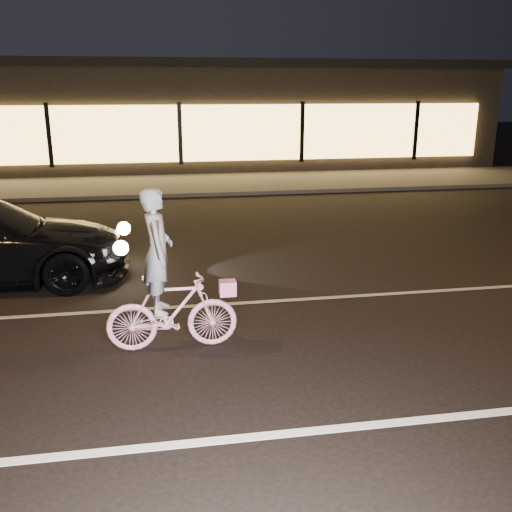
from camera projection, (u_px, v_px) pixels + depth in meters
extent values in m
plane|color=black|center=(238.00, 364.00, 6.86)|extent=(90.00, 90.00, 0.00)
cube|color=silver|center=(259.00, 436.00, 5.44)|extent=(60.00, 0.12, 0.01)
cube|color=gray|center=(220.00, 304.00, 8.75)|extent=(60.00, 0.10, 0.01)
cube|color=#383533|center=(184.00, 185.00, 19.13)|extent=(30.00, 4.00, 0.12)
cube|color=black|center=(175.00, 117.00, 24.24)|extent=(25.00, 8.00, 4.00)
cube|color=black|center=(174.00, 66.00, 23.66)|extent=(25.40, 8.40, 0.30)
cube|color=#FCC058|center=(180.00, 134.00, 20.48)|extent=(23.00, 0.15, 2.00)
cube|color=black|center=(49.00, 135.00, 19.68)|extent=(0.15, 0.08, 2.20)
cube|color=black|center=(180.00, 134.00, 20.41)|extent=(0.15, 0.08, 2.20)
cube|color=black|center=(302.00, 132.00, 21.14)|extent=(0.15, 0.08, 2.20)
cube|color=black|center=(416.00, 131.00, 21.87)|extent=(0.15, 0.08, 2.20)
imported|color=#D53C74|center=(172.00, 312.00, 7.16)|extent=(1.65, 0.47, 0.99)
imported|color=silver|center=(158.00, 251.00, 6.91)|extent=(0.37, 0.57, 1.56)
cube|color=#FF5DBF|center=(228.00, 288.00, 7.19)|extent=(0.21, 0.17, 0.19)
sphere|color=#FFF2BF|center=(124.00, 228.00, 10.60)|extent=(0.25, 0.25, 0.25)
sphere|color=#FFF2BF|center=(121.00, 248.00, 9.31)|extent=(0.25, 0.25, 0.25)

